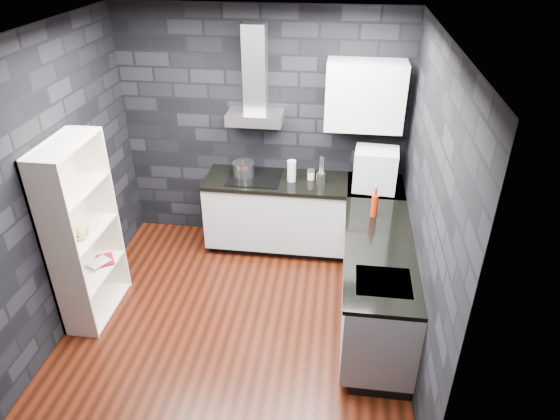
% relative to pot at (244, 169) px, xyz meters
% --- Properties ---
extents(ground, '(3.20, 3.20, 0.00)m').
position_rel_pot_xyz_m(ground, '(0.18, -1.33, -0.98)').
color(ground, '#3C1409').
extents(ceiling, '(3.20, 3.20, 0.00)m').
position_rel_pot_xyz_m(ceiling, '(0.18, -1.33, 1.72)').
color(ceiling, white).
extents(wall_back, '(3.20, 0.05, 2.70)m').
position_rel_pot_xyz_m(wall_back, '(0.18, 0.30, 0.37)').
color(wall_back, black).
rests_on(wall_back, ground).
extents(wall_front, '(3.20, 0.05, 2.70)m').
position_rel_pot_xyz_m(wall_front, '(0.18, -2.95, 0.37)').
color(wall_front, black).
rests_on(wall_front, ground).
extents(wall_left, '(0.05, 3.20, 2.70)m').
position_rel_pot_xyz_m(wall_left, '(-1.45, -1.33, 0.37)').
color(wall_left, black).
rests_on(wall_left, ground).
extents(wall_right, '(0.05, 3.20, 2.70)m').
position_rel_pot_xyz_m(wall_right, '(1.80, -1.33, 0.37)').
color(wall_right, black).
rests_on(wall_right, ground).
extents(toekick_back, '(2.18, 0.50, 0.10)m').
position_rel_pot_xyz_m(toekick_back, '(0.68, 0.01, -0.93)').
color(toekick_back, black).
rests_on(toekick_back, ground).
extents(toekick_right, '(0.50, 1.78, 0.10)m').
position_rel_pot_xyz_m(toekick_right, '(1.52, -1.23, -0.93)').
color(toekick_right, black).
rests_on(toekick_right, ground).
extents(counter_back_cab, '(2.20, 0.60, 0.76)m').
position_rel_pot_xyz_m(counter_back_cab, '(0.68, -0.03, -0.50)').
color(counter_back_cab, '#B5B5BA').
rests_on(counter_back_cab, ground).
extents(counter_right_cab, '(0.60, 1.80, 0.76)m').
position_rel_pot_xyz_m(counter_right_cab, '(1.48, -1.23, -0.50)').
color(counter_right_cab, '#B5B5BA').
rests_on(counter_right_cab, ground).
extents(counter_back_top, '(2.20, 0.62, 0.04)m').
position_rel_pot_xyz_m(counter_back_top, '(0.68, -0.04, -0.10)').
color(counter_back_top, black).
rests_on(counter_back_top, counter_back_cab).
extents(counter_right_top, '(0.62, 1.80, 0.04)m').
position_rel_pot_xyz_m(counter_right_top, '(1.47, -1.23, -0.10)').
color(counter_right_top, black).
rests_on(counter_right_top, counter_right_cab).
extents(counter_corner_top, '(0.62, 0.62, 0.04)m').
position_rel_pot_xyz_m(counter_corner_top, '(1.48, -0.03, -0.10)').
color(counter_corner_top, black).
rests_on(counter_corner_top, counter_right_cab).
extents(hood_body, '(0.60, 0.34, 0.12)m').
position_rel_pot_xyz_m(hood_body, '(0.13, 0.10, 0.58)').
color(hood_body, '#B1B1B7').
rests_on(hood_body, wall_back).
extents(hood_chimney, '(0.24, 0.20, 0.90)m').
position_rel_pot_xyz_m(hood_chimney, '(0.13, 0.17, 1.09)').
color(hood_chimney, '#B1B1B7').
rests_on(hood_chimney, hood_body).
extents(upper_cabinet, '(0.80, 0.35, 0.70)m').
position_rel_pot_xyz_m(upper_cabinet, '(1.28, 0.10, 0.87)').
color(upper_cabinet, silver).
rests_on(upper_cabinet, wall_back).
extents(cooktop, '(0.58, 0.50, 0.01)m').
position_rel_pot_xyz_m(cooktop, '(0.13, -0.03, -0.08)').
color(cooktop, black).
rests_on(cooktop, counter_back_top).
extents(sink_rim, '(0.44, 0.40, 0.01)m').
position_rel_pot_xyz_m(sink_rim, '(1.48, -1.73, -0.09)').
color(sink_rim, '#B1B1B7').
rests_on(sink_rim, counter_right_top).
extents(pot, '(0.28, 0.28, 0.14)m').
position_rel_pot_xyz_m(pot, '(0.00, 0.00, 0.00)').
color(pot, silver).
rests_on(pot, cooktop).
extents(glass_vase, '(0.13, 0.13, 0.24)m').
position_rel_pot_xyz_m(glass_vase, '(0.55, -0.04, 0.04)').
color(glass_vase, silver).
rests_on(glass_vase, counter_back_top).
extents(storage_jar, '(0.10, 0.10, 0.10)m').
position_rel_pot_xyz_m(storage_jar, '(0.76, 0.02, -0.03)').
color(storage_jar, '#C7BC86').
rests_on(storage_jar, counter_back_top).
extents(utensil_crock, '(0.10, 0.10, 0.13)m').
position_rel_pot_xyz_m(utensil_crock, '(0.87, -0.07, -0.02)').
color(utensil_crock, silver).
rests_on(utensil_crock, counter_back_top).
extents(appliance_garage, '(0.47, 0.38, 0.44)m').
position_rel_pot_xyz_m(appliance_garage, '(1.44, -0.11, 0.14)').
color(appliance_garage, silver).
rests_on(appliance_garage, counter_back_top).
extents(red_bottle, '(0.09, 0.09, 0.23)m').
position_rel_pot_xyz_m(red_bottle, '(1.43, -0.70, 0.03)').
color(red_bottle, '#AF240C').
rests_on(red_bottle, counter_right_top).
extents(bookshelf, '(0.54, 0.86, 1.80)m').
position_rel_pot_xyz_m(bookshelf, '(-1.24, -1.38, -0.08)').
color(bookshelf, silver).
rests_on(bookshelf, ground).
extents(fruit_bowl, '(0.28, 0.28, 0.05)m').
position_rel_pot_xyz_m(fruit_bowl, '(-1.24, -1.45, -0.05)').
color(fruit_bowl, silver).
rests_on(fruit_bowl, bookshelf).
extents(book_red, '(0.14, 0.10, 0.21)m').
position_rel_pot_xyz_m(book_red, '(-1.25, -1.24, -0.41)').
color(book_red, maroon).
rests_on(book_red, bookshelf).
extents(book_second, '(0.14, 0.08, 0.20)m').
position_rel_pot_xyz_m(book_second, '(-1.28, -1.24, -0.39)').
color(book_second, '#B2B2B2').
rests_on(book_second, bookshelf).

